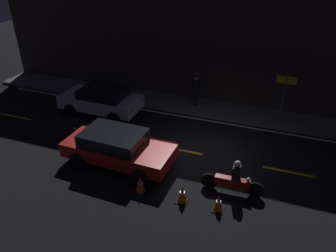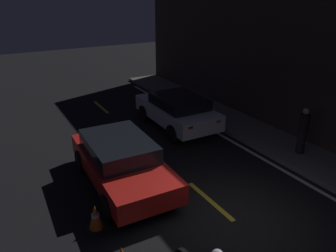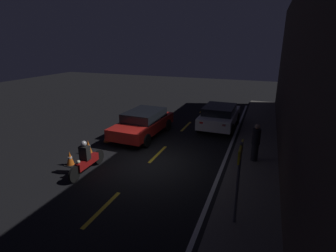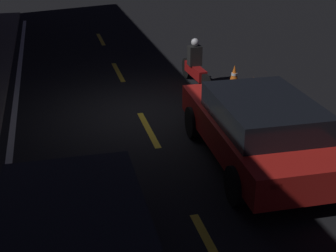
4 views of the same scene
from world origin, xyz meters
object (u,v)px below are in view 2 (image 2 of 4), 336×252
at_px(sedan_white, 177,110).
at_px(traffic_cone_near, 95,217).
at_px(pedestrian, 303,131).
at_px(taxi_red, 121,160).

height_order(sedan_white, traffic_cone_near, sedan_white).
distance_m(traffic_cone_near, pedestrian, 7.35).
bearing_deg(sedan_white, taxi_red, 128.89).
xyz_separation_m(taxi_red, traffic_cone_near, (1.59, -1.34, -0.44)).
relative_size(sedan_white, traffic_cone_near, 6.19).
distance_m(taxi_red, pedestrian, 6.17).
height_order(sedan_white, taxi_red, sedan_white).
bearing_deg(traffic_cone_near, pedestrian, 90.59).
bearing_deg(traffic_cone_near, taxi_red, 139.82).
distance_m(taxi_red, traffic_cone_near, 2.13).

